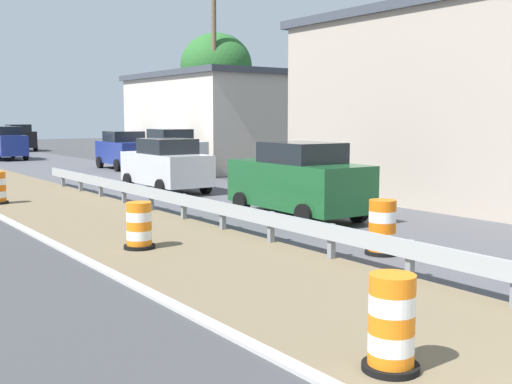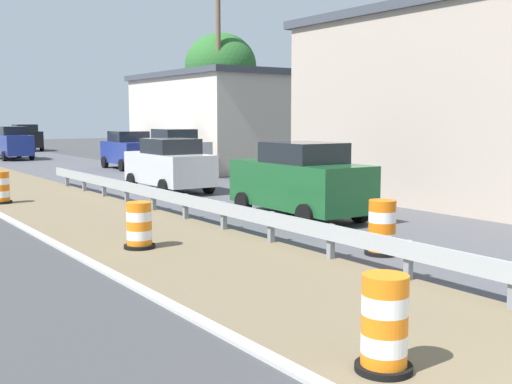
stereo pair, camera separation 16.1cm
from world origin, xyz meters
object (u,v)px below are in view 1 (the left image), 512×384
utility_pole_mid (214,77)px  utility_pole_near (489,73)px  car_lead_far_lane (298,180)px  traffic_barrel_mid (139,228)px  car_lead_near_lane (166,165)px  traffic_barrel_nearest (391,327)px  traffic_barrel_close (382,230)px  car_mid_far_lane (172,153)px  car_trailing_near_lane (125,150)px  car_distant_b (5,143)px  car_distant_a (19,138)px

utility_pole_mid → utility_pole_near: bearing=-93.6°
car_lead_far_lane → traffic_barrel_mid: bearing=104.6°
car_lead_near_lane → traffic_barrel_nearest: bearing=161.9°
traffic_barrel_close → car_lead_far_lane: (1.56, 4.65, 0.55)m
utility_pole_near → utility_pole_mid: utility_pole_mid is taller
car_mid_far_lane → utility_pole_mid: 4.32m
traffic_barrel_mid → utility_pole_near: 10.51m
traffic_barrel_nearest → car_lead_near_lane: (5.87, 16.76, 0.51)m
car_mid_far_lane → utility_pole_near: utility_pole_near is taller
car_lead_near_lane → car_trailing_near_lane: size_ratio=1.09×
traffic_barrel_nearest → traffic_barrel_close: 6.13m
car_trailing_near_lane → utility_pole_near: size_ratio=0.53×
car_lead_far_lane → utility_pole_mid: 14.68m
car_trailing_near_lane → car_lead_far_lane: bearing=-7.3°
car_lead_far_lane → car_distant_b: size_ratio=0.96×
traffic_barrel_close → traffic_barrel_mid: (-3.83, 3.42, -0.06)m
car_lead_near_lane → car_trailing_near_lane: bearing=-14.7°
car_distant_b → utility_pole_near: size_ratio=0.62×
car_distant_a → utility_pole_near: bearing=3.1°
car_mid_far_lane → car_distant_a: car_mid_far_lane is taller
car_lead_near_lane → utility_pole_mid: utility_pole_mid is taller
car_lead_far_lane → car_distant_a: 40.67m
traffic_barrel_nearest → utility_pole_near: (10.30, 6.06, 3.53)m
traffic_barrel_mid → utility_pole_mid: utility_pole_mid is taller
car_distant_a → utility_pole_mid: utility_pole_mid is taller
car_distant_a → utility_pole_near: (1.06, -43.42, 2.93)m
utility_pole_near → car_mid_far_lane: bearing=94.6°
car_lead_near_lane → car_distant_b: bearing=1.9°
traffic_barrel_close → car_trailing_near_lane: bearing=78.9°
traffic_barrel_mid → utility_pole_near: bearing=-9.6°
traffic_barrel_mid → utility_pole_near: size_ratio=0.13×
car_lead_far_lane → utility_pole_near: 6.01m
car_distant_a → utility_pole_mid: (2.08, -27.39, 3.66)m
traffic_barrel_close → car_mid_far_lane: size_ratio=0.27×
car_lead_near_lane → car_trailing_near_lane: 11.21m
car_lead_near_lane → car_mid_far_lane: size_ratio=1.08×
car_distant_a → car_distant_b: bearing=-17.8°
traffic_barrel_nearest → utility_pole_mid: utility_pole_mid is taller
traffic_barrel_close → utility_pole_near: utility_pole_near is taller
traffic_barrel_nearest → car_lead_far_lane: car_lead_far_lane is taller
car_mid_far_lane → car_distant_a: size_ratio=1.01×
traffic_barrel_nearest → utility_pole_mid: bearing=62.9°
utility_pole_near → car_distant_a: bearing=91.4°
traffic_barrel_nearest → traffic_barrel_close: bearing=44.4°
utility_pole_near → car_lead_near_lane: bearing=112.5°
traffic_barrel_close → car_trailing_near_lane: size_ratio=0.28×
car_lead_far_lane → car_mid_far_lane: (3.05, 13.29, 0.06)m
car_distant_a → utility_pole_near: utility_pole_near is taller
traffic_barrel_nearest → traffic_barrel_mid: 7.74m
traffic_barrel_mid → car_lead_near_lane: (5.31, 9.04, 0.56)m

